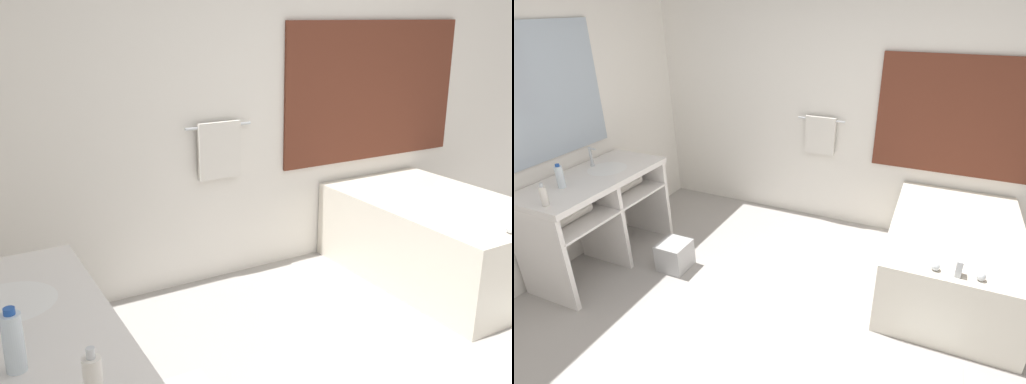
{
  "view_description": "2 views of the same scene",
  "coord_description": "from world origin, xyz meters",
  "views": [
    {
      "loc": [
        -2.03,
        -1.34,
        1.88
      ],
      "look_at": [
        -0.52,
        1.26,
        0.95
      ],
      "focal_mm": 40.0,
      "sensor_mm": 36.0,
      "label": 1
    },
    {
      "loc": [
        0.82,
        -1.78,
        2.24
      ],
      "look_at": [
        -0.38,
        0.99,
        0.81
      ],
      "focal_mm": 28.0,
      "sensor_mm": 36.0,
      "label": 2
    }
  ],
  "objects": [
    {
      "name": "ground_plane",
      "position": [
        0.0,
        0.0,
        0.0
      ],
      "size": [
        16.0,
        16.0,
        0.0
      ],
      "primitive_type": "plane",
      "color": "#A8A39E",
      "rests_on": "ground"
    },
    {
      "name": "wall_back_with_blinds",
      "position": [
        0.04,
        2.23,
        1.35
      ],
      "size": [
        7.4,
        0.13,
        2.7
      ],
      "color": "white",
      "rests_on": "ground_plane"
    },
    {
      "name": "vanity_counter",
      "position": [
        -1.87,
        0.55,
        0.63
      ],
      "size": [
        0.63,
        1.28,
        0.88
      ],
      "color": "white",
      "rests_on": "ground_plane"
    },
    {
      "name": "sink_faucet",
      "position": [
        -2.04,
        0.72,
        0.97
      ],
      "size": [
        0.09,
        0.04,
        0.18
      ],
      "color": "silver",
      "rests_on": "vanity_counter"
    },
    {
      "name": "bathtub",
      "position": [
        1.11,
        1.4,
        0.33
      ],
      "size": [
        1.01,
        1.58,
        0.72
      ],
      "color": "silver",
      "rests_on": "ground_plane"
    },
    {
      "name": "water_bottle_1",
      "position": [
        -1.91,
        0.26,
        0.98
      ],
      "size": [
        0.06,
        0.06,
        0.2
      ],
      "color": "white",
      "rests_on": "vanity_counter"
    },
    {
      "name": "soap_dispenser",
      "position": [
        -1.75,
        -0.02,
        0.96
      ],
      "size": [
        0.05,
        0.05,
        0.18
      ],
      "color": "white",
      "rests_on": "vanity_counter"
    },
    {
      "name": "waste_bin",
      "position": [
        -1.21,
        0.7,
        0.13
      ],
      "size": [
        0.27,
        0.27,
        0.27
      ],
      "color": "#B2B2B2",
      "rests_on": "ground_plane"
    }
  ]
}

